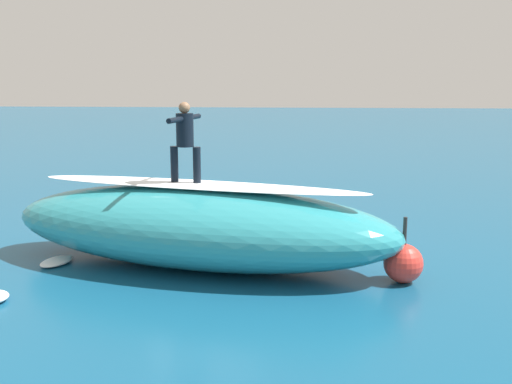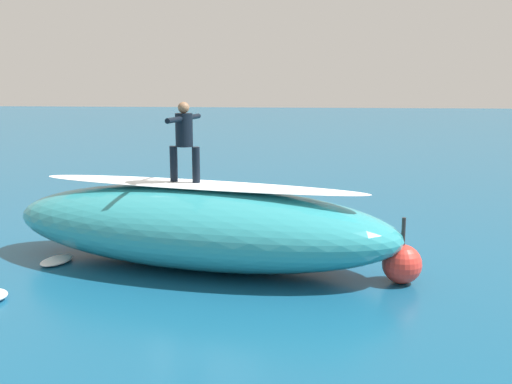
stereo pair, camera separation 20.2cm
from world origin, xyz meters
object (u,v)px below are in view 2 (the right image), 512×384
surfer_riding (184,136)px  surfer_paddling (316,228)px  surfboard_paddling (315,233)px  surfboard_riding (185,184)px  buoy_marker (402,264)px

surfer_riding → surfer_paddling: surfer_riding is taller
surfer_riding → surfboard_paddling: size_ratio=0.70×
surfboard_riding → buoy_marker: 4.46m
surfboard_riding → buoy_marker: size_ratio=1.49×
surfer_paddling → buoy_marker: bearing=-169.6°
buoy_marker → surfboard_riding: bearing=-11.0°
surfboard_paddling → buoy_marker: buoy_marker is taller
surfer_riding → buoy_marker: (-4.19, 0.81, -2.24)m
surfboard_riding → surfboard_paddling: surfboard_riding is taller
surfer_riding → buoy_marker: surfer_riding is taller
surfboard_riding → surfer_riding: (-0.00, -0.00, 0.96)m
surfboard_paddling → surfer_paddling: (-0.03, 0.11, 0.16)m
buoy_marker → surfboard_paddling: bearing=-64.3°
surfer_riding → surfer_paddling: (-2.64, -2.37, -2.41)m
surfer_riding → surfer_paddling: bearing=-126.2°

